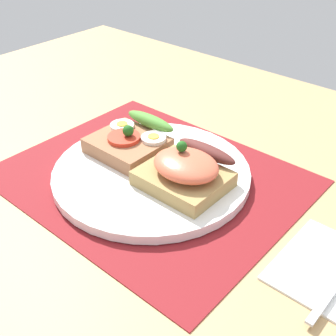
# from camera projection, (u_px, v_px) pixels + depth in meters

# --- Properties ---
(ground_plane) EXTENTS (1.20, 0.90, 0.03)m
(ground_plane) POSITION_uv_depth(u_px,v_px,m) (152.00, 188.00, 0.62)
(ground_plane) COLOR tan
(placemat) EXTENTS (0.39, 0.32, 0.00)m
(placemat) POSITION_uv_depth(u_px,v_px,m) (152.00, 178.00, 0.61)
(placemat) COLOR maroon
(placemat) RESTS_ON ground_plane
(plate) EXTENTS (0.27, 0.27, 0.01)m
(plate) POSITION_uv_depth(u_px,v_px,m) (152.00, 173.00, 0.60)
(plate) COLOR white
(plate) RESTS_ON placemat
(sandwich_egg_tomato) EXTENTS (0.10, 0.10, 0.04)m
(sandwich_egg_tomato) POSITION_uv_depth(u_px,v_px,m) (131.00, 141.00, 0.63)
(sandwich_egg_tomato) COLOR #9D6746
(sandwich_egg_tomato) RESTS_ON plate
(sandwich_salmon) EXTENTS (0.11, 0.10, 0.06)m
(sandwich_salmon) POSITION_uv_depth(u_px,v_px,m) (186.00, 171.00, 0.56)
(sandwich_salmon) COLOR #A5864F
(sandwich_salmon) RESTS_ON plate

